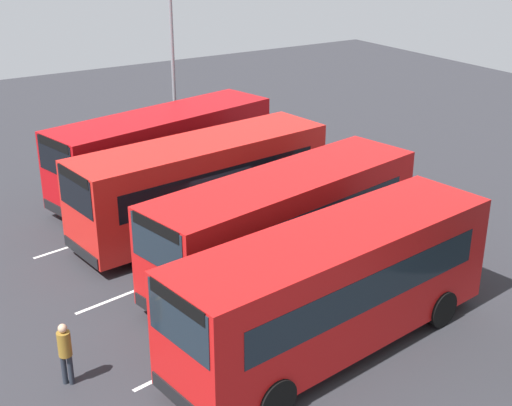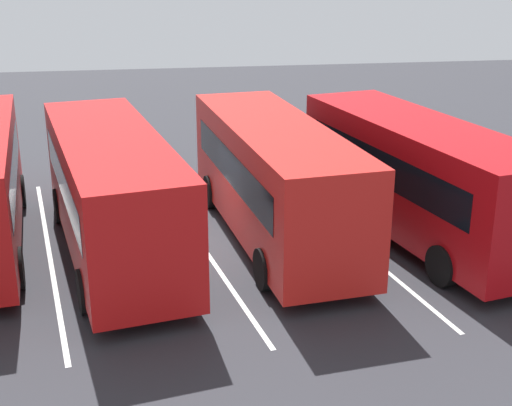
# 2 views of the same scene
# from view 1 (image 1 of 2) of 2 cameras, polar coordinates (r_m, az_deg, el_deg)

# --- Properties ---
(ground_plane) EXTENTS (61.99, 61.99, 0.00)m
(ground_plane) POSITION_cam_1_polar(r_m,az_deg,el_deg) (23.55, -1.65, -3.92)
(ground_plane) COLOR #2B2B30
(bus_far_left) EXTENTS (9.69, 4.44, 3.28)m
(bus_far_left) POSITION_cam_1_polar(r_m,az_deg,el_deg) (28.01, -7.51, 4.25)
(bus_far_left) COLOR #B70C11
(bus_far_left) RESTS_ON ground
(bus_center_left) EXTENTS (9.61, 3.56, 3.28)m
(bus_center_left) POSITION_cam_1_polar(r_m,az_deg,el_deg) (24.47, -4.41, 1.68)
(bus_center_left) COLOR red
(bus_center_left) RESTS_ON ground
(bus_center_right) EXTENTS (9.67, 4.20, 3.28)m
(bus_center_right) POSITION_cam_1_polar(r_m,az_deg,el_deg) (21.23, 2.32, -1.60)
(bus_center_right) COLOR red
(bus_center_right) RESTS_ON ground
(bus_far_right) EXTENTS (9.63, 3.71, 3.28)m
(bus_far_right) POSITION_cam_1_polar(r_m,az_deg,el_deg) (17.86, 6.30, -6.62)
(bus_far_right) COLOR red
(bus_far_right) RESTS_ON ground
(pedestrian) EXTENTS (0.45, 0.45, 1.64)m
(pedestrian) POSITION_cam_1_polar(r_m,az_deg,el_deg) (17.46, -15.17, -11.33)
(pedestrian) COLOR #232833
(pedestrian) RESTS_ON ground
(street_lamp) EXTENTS (0.88, 2.68, 8.54)m
(street_lamp) POSITION_cam_1_polar(r_m,az_deg,el_deg) (31.17, -6.68, 12.01)
(street_lamp) COLOR gray
(street_lamp) RESTS_ON ground
(lane_stripe_outer_left) EXTENTS (11.72, 2.14, 0.01)m
(lane_stripe_outer_left) POSITION_cam_1_polar(r_m,az_deg,el_deg) (26.83, -6.12, -0.63)
(lane_stripe_outer_left) COLOR silver
(lane_stripe_outer_left) RESTS_ON ground
(lane_stripe_inner_left) EXTENTS (11.72, 2.14, 0.01)m
(lane_stripe_inner_left) POSITION_cam_1_polar(r_m,az_deg,el_deg) (23.55, -1.65, -3.91)
(lane_stripe_inner_left) COLOR silver
(lane_stripe_inner_left) RESTS_ON ground
(lane_stripe_inner_right) EXTENTS (11.72, 2.14, 0.01)m
(lane_stripe_inner_right) POSITION_cam_1_polar(r_m,az_deg,el_deg) (20.56, 4.24, -8.16)
(lane_stripe_inner_right) COLOR silver
(lane_stripe_inner_right) RESTS_ON ground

